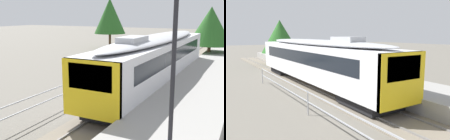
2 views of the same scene
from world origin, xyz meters
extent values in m
plane|color=#6B665B|center=(-3.00, 22.00, 0.00)|extent=(160.00, 160.00, 0.00)
cube|color=slate|center=(0.00, 22.00, 0.03)|extent=(3.20, 60.00, 0.06)
cube|color=slate|center=(-0.72, 22.00, 0.10)|extent=(0.08, 60.00, 0.08)
cube|color=slate|center=(0.72, 22.00, 0.10)|extent=(0.08, 60.00, 0.08)
cube|color=silver|center=(0.00, 26.90, 1.96)|extent=(2.80, 18.14, 2.55)
cube|color=yellow|center=(0.00, 17.93, 1.96)|extent=(2.80, 0.24, 2.55)
cube|color=black|center=(0.00, 17.85, 2.53)|extent=(2.13, 0.08, 1.12)
cube|color=black|center=(0.00, 26.90, 2.37)|extent=(2.82, 15.24, 0.92)
ellipsoid|color=#B2B5BA|center=(0.00, 26.90, 3.42)|extent=(2.69, 17.42, 0.44)
cube|color=#B2B5BA|center=(0.00, 22.36, 3.70)|extent=(1.10, 2.20, 0.36)
cube|color=#EAE5C6|center=(0.00, 17.86, 0.97)|extent=(1.00, 0.10, 0.20)
cube|color=black|center=(0.00, 20.23, 0.42)|extent=(2.24, 3.20, 0.55)
cube|color=black|center=(0.00, 33.57, 0.42)|extent=(2.24, 3.20, 0.55)
cube|color=#999691|center=(3.25, 22.00, 0.45)|extent=(3.90, 60.00, 0.90)
cylinder|color=#232328|center=(4.16, 15.21, 3.20)|extent=(0.12, 0.12, 4.60)
cylinder|color=#9EA0A5|center=(-3.30, 21.00, 0.62)|extent=(0.06, 0.06, 1.25)
cylinder|color=#9EA0A5|center=(-3.30, 30.00, 0.62)|extent=(0.06, 0.06, 1.25)
cylinder|color=brown|center=(1.70, 40.37, 0.83)|extent=(0.36, 0.36, 1.66)
cone|color=#286023|center=(1.70, 40.37, 3.77)|extent=(4.80, 4.80, 4.21)
cylinder|color=brown|center=(-13.01, 44.53, 1.10)|extent=(0.36, 0.36, 2.19)
cone|color=#286023|center=(-13.01, 44.53, 4.75)|extent=(4.62, 4.62, 5.12)
camera|label=1|loc=(5.88, 8.42, 5.15)|focal=43.71mm
camera|label=2|loc=(-7.88, 10.87, 4.03)|focal=36.59mm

